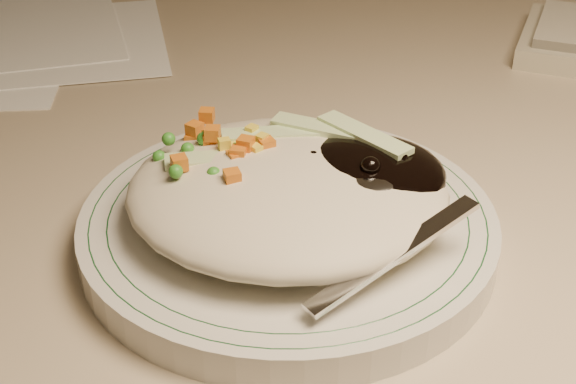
{
  "coord_description": "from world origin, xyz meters",
  "views": [
    {
      "loc": [
        -0.03,
        0.81,
        1.03
      ],
      "look_at": [
        -0.06,
        1.22,
        0.78
      ],
      "focal_mm": 50.0,
      "sensor_mm": 36.0,
      "label": 1
    }
  ],
  "objects": [
    {
      "name": "desk",
      "position": [
        0.0,
        1.38,
        0.54
      ],
      "size": [
        1.4,
        0.7,
        0.74
      ],
      "color": "tan",
      "rests_on": "ground"
    },
    {
      "name": "plate",
      "position": [
        -0.06,
        1.22,
        0.75
      ],
      "size": [
        0.26,
        0.26,
        0.02
      ],
      "primitive_type": "cylinder",
      "color": "silver",
      "rests_on": "desk"
    },
    {
      "name": "plate_rim",
      "position": [
        -0.06,
        1.22,
        0.76
      ],
      "size": [
        0.24,
        0.24,
        0.0
      ],
      "color": "#144723",
      "rests_on": "plate"
    },
    {
      "name": "meal",
      "position": [
        -0.06,
        1.22,
        0.78
      ],
      "size": [
        0.2,
        0.19,
        0.05
      ],
      "color": "beige",
      "rests_on": "plate"
    }
  ]
}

